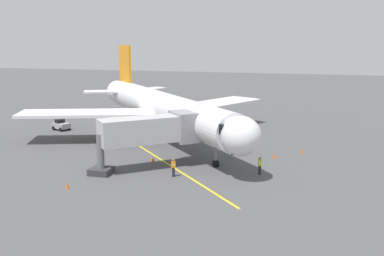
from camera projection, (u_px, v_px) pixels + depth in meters
name	position (u px, v px, depth m)	size (l,w,h in m)	color
ground_plane	(175.00, 141.00, 58.90)	(220.00, 220.00, 0.00)	#4C4C4F
apron_lead_in_line	(148.00, 151.00, 53.50)	(0.24, 40.00, 0.01)	yellow
airplane	(163.00, 109.00, 58.66)	(32.32, 33.65, 11.50)	white
jet_bridge	(156.00, 130.00, 46.45)	(9.94, 8.98, 5.40)	#B7B7BC
ground_crew_marshaller	(260.00, 165.00, 44.52)	(0.38, 0.46, 1.71)	#23232D
ground_crew_wing_walker	(232.00, 147.00, 51.77)	(0.42, 0.28, 1.71)	#23232D
ground_crew_loader	(173.00, 167.00, 43.84)	(0.46, 0.38, 1.71)	#23232D
tug_near_nose	(61.00, 125.00, 65.41)	(2.70, 2.28, 1.50)	#9E9EA3
safety_cone_nose_left	(302.00, 151.00, 52.70)	(0.32, 0.32, 0.55)	#F2590F
safety_cone_nose_right	(67.00, 185.00, 40.60)	(0.32, 0.32, 0.55)	#F2590F
safety_cone_wing_port	(274.00, 156.00, 50.44)	(0.32, 0.32, 0.55)	#F2590F
safety_cone_wing_starboard	(153.00, 159.00, 49.18)	(0.32, 0.32, 0.55)	#F2590F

